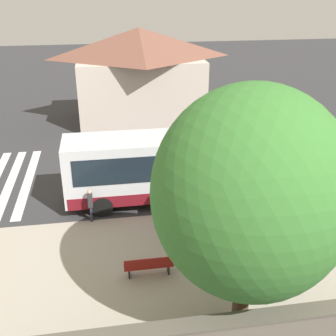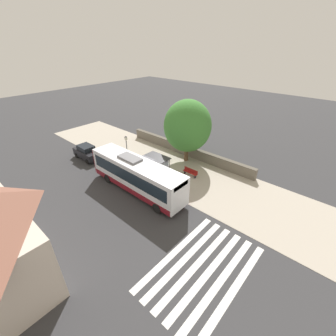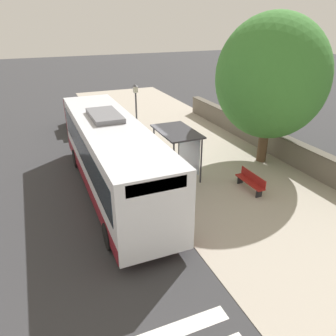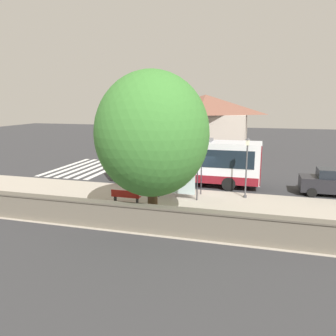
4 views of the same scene
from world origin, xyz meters
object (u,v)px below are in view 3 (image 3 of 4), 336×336
at_px(shade_tree, 271,78).
at_px(bus, 112,155).
at_px(pedestrian, 187,216).
at_px(street_lamp_near, 136,112).
at_px(bus_shelter, 180,138).
at_px(bench, 251,181).
at_px(parked_car_behind_bus, 84,116).

bearing_deg(shade_tree, bus, 1.77).
distance_m(bus, shade_tree, 9.27).
xyz_separation_m(bus, pedestrian, (-1.62, 4.63, -0.93)).
bearing_deg(street_lamp_near, bus_shelter, 101.61).
distance_m(bench, shade_tree, 5.76).
bearing_deg(parked_car_behind_bus, pedestrian, 94.32).
relative_size(bench, street_lamp_near, 0.46).
bearing_deg(shade_tree, bus_shelter, -2.47).
distance_m(bus, parked_car_behind_bus, 10.65).
bearing_deg(pedestrian, parked_car_behind_bus, -85.68).
xyz_separation_m(bench, street_lamp_near, (3.33, -7.30, 1.94)).
bearing_deg(street_lamp_near, pedestrian, 83.15).
bearing_deg(bench, bus_shelter, -50.41).
height_order(bench, shade_tree, shade_tree).
relative_size(bus_shelter, shade_tree, 0.37).
relative_size(bus_shelter, street_lamp_near, 0.72).
relative_size(pedestrian, parked_car_behind_bus, 0.39).
bearing_deg(bench, parked_car_behind_bus, -66.70).
bearing_deg(shade_tree, street_lamp_near, -37.09).
distance_m(bus_shelter, bench, 4.14).
height_order(bus, pedestrian, bus).
xyz_separation_m(bench, parked_car_behind_bus, (5.62, -13.05, 0.43)).
xyz_separation_m(pedestrian, parked_car_behind_bus, (1.15, -15.23, -0.05)).
distance_m(bus_shelter, parked_car_behind_bus, 10.65).
relative_size(shade_tree, parked_car_behind_bus, 1.92).
bearing_deg(bus, street_lamp_near, -119.62).
bearing_deg(parked_car_behind_bus, bus, 87.47).
bearing_deg(pedestrian, bus, -70.75).
height_order(pedestrian, street_lamp_near, street_lamp_near).
bearing_deg(bus_shelter, parked_car_behind_bus, -72.51).
xyz_separation_m(bus_shelter, parked_car_behind_bus, (3.18, -10.10, -1.14)).
bearing_deg(street_lamp_near, bench, 114.53).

